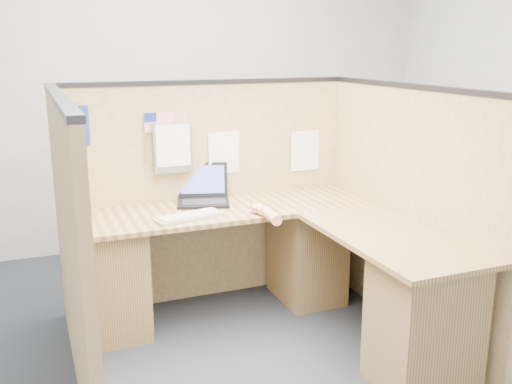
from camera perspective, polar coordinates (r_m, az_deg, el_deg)
name	(u,v)px	position (r m, az deg, el deg)	size (l,w,h in m)	color
floor	(266,360)	(3.41, 0.97, -16.42)	(5.00, 5.00, 0.00)	#1F242C
wall_back	(165,87)	(5.09, -9.05, 10.30)	(5.00, 5.00, 0.00)	#A2A4A7
cubicle_partitions	(239,212)	(3.46, -1.73, -2.00)	(2.06, 1.83, 1.53)	olive
l_desk	(275,273)	(3.53, 1.95, -8.14)	(1.95, 1.75, 0.73)	brown
laptop	(200,193)	(3.84, -5.60, -0.10)	(0.40, 0.41, 0.24)	black
keyboard	(189,216)	(3.48, -6.73, -2.44)	(0.44, 0.24, 0.03)	gray
mouse	(258,210)	(3.56, 0.20, -1.83)	(0.10, 0.06, 0.04)	#B7B7BC
hand_forearm	(267,213)	(3.46, 1.10, -2.13)	(0.10, 0.34, 0.07)	tan
blue_poster	(74,126)	(3.70, -17.77, 6.30)	(0.18, 0.00, 0.25)	navy
american_flag	(156,124)	(3.76, -9.96, 6.71)	(0.20, 0.01, 0.34)	olive
file_holder	(173,148)	(3.79, -8.35, 4.41)	(0.26, 0.05, 0.33)	slate
paper_left	(224,153)	(3.93, -3.22, 3.94)	(0.23, 0.00, 0.29)	white
paper_right	(305,151)	(4.18, 4.92, 4.13)	(0.23, 0.00, 0.29)	white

